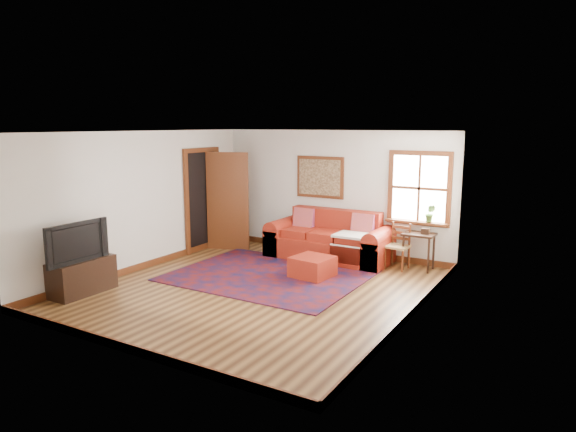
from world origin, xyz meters
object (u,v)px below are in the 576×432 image
Objects in this scene: red_leather_sofa at (330,243)px; red_ottoman at (313,267)px; media_cabinet at (82,276)px; side_table at (419,240)px; ladder_back_chair at (399,244)px.

red_ottoman is at bearing -77.17° from red_leather_sofa.
red_ottoman is 0.63× the size of media_cabinet.
red_leather_sofa is 2.42× the size of media_cabinet.
media_cabinet reaches higher than red_ottoman.
side_table reaches higher than red_ottoman.
red_ottoman is at bearing 43.72° from media_cabinet.
ladder_back_chair is 5.43m from media_cabinet.
red_leather_sofa is at bearing 109.72° from red_ottoman.
red_leather_sofa reaches higher than ladder_back_chair.
red_ottoman is 3.74m from media_cabinet.
red_leather_sofa reaches higher than red_ottoman.
ladder_back_chair is at bearing 45.59° from media_cabinet.
media_cabinet is at bearing -134.41° from ladder_back_chair.
media_cabinet is (-2.70, -2.59, 0.09)m from red_ottoman.
red_leather_sofa is 3.83× the size of red_ottoman.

